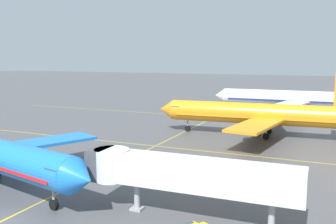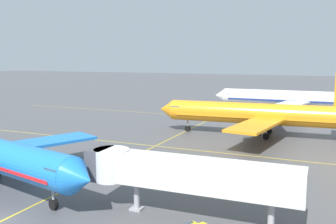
% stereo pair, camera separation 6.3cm
% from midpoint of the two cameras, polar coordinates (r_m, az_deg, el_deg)
% --- Properties ---
extents(ground_plane, '(600.00, 600.00, 0.00)m').
position_cam_midpoint_polar(ground_plane, '(37.33, -23.83, -14.84)').
color(ground_plane, '#4C4C4F').
extents(airliner_second_row, '(38.21, 32.91, 11.88)m').
position_cam_midpoint_polar(airliner_second_row, '(70.36, 13.69, -0.32)').
color(airliner_second_row, orange).
rests_on(airliner_second_row, ground).
extents(airliner_third_row, '(38.53, 33.38, 12.02)m').
position_cam_midpoint_polar(airliner_third_row, '(99.03, 18.06, 1.94)').
color(airliner_third_row, white).
rests_on(airliner_third_row, ground).
extents(taxiway_markings, '(114.74, 109.36, 0.01)m').
position_cam_midpoint_polar(taxiway_markings, '(61.49, -1.90, -5.14)').
color(taxiway_markings, yellow).
rests_on(taxiway_markings, ground).
extents(jet_bridge, '(19.68, 3.53, 5.58)m').
position_cam_midpoint_polar(jet_bridge, '(34.08, 0.85, -9.06)').
color(jet_bridge, silver).
rests_on(jet_bridge, ground).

